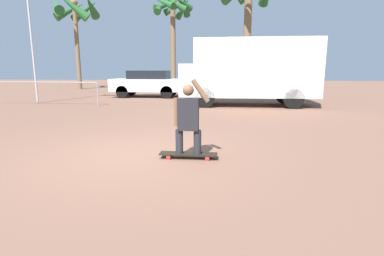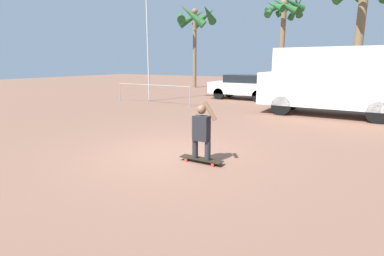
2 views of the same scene
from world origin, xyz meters
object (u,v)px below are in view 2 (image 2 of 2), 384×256
(person_skateboarder, at_px, (201,130))
(flagpole, at_px, (149,33))
(palm_tree_center_background, at_px, (285,14))
(palm_tree_far_left, at_px, (195,19))
(skateboard, at_px, (201,159))
(parked_car_white, at_px, (243,86))
(camper_van, at_px, (335,79))

(person_skateboarder, xyz_separation_m, flagpole, (-8.30, 8.46, 3.20))
(palm_tree_center_background, xyz_separation_m, palm_tree_far_left, (-7.76, -0.94, 0.01))
(skateboard, distance_m, palm_tree_center_background, 20.92)
(palm_tree_far_left, bearing_deg, parked_car_white, -41.35)
(palm_tree_far_left, distance_m, flagpole, 10.94)
(skateboard, relative_size, palm_tree_far_left, 0.14)
(camper_van, height_order, flagpole, flagpole)
(flagpole, bearing_deg, palm_tree_center_background, 66.66)
(palm_tree_far_left, bearing_deg, palm_tree_center_background, 6.93)
(parked_car_white, xyz_separation_m, palm_tree_center_background, (0.37, 7.44, 5.31))
(skateboard, height_order, parked_car_white, parked_car_white)
(skateboard, relative_size, flagpole, 0.16)
(palm_tree_far_left, height_order, flagpole, palm_tree_far_left)
(camper_van, bearing_deg, flagpole, -179.69)
(skateboard, distance_m, palm_tree_far_left, 22.69)
(palm_tree_far_left, xyz_separation_m, flagpole, (2.90, -10.32, -2.17))
(palm_tree_center_background, height_order, palm_tree_far_left, palm_tree_far_left)
(flagpole, bearing_deg, person_skateboarder, -45.53)
(camper_van, bearing_deg, palm_tree_far_left, 141.80)
(parked_car_white, distance_m, palm_tree_center_background, 9.15)
(person_skateboarder, height_order, camper_van, camper_van)
(person_skateboarder, bearing_deg, parked_car_white, 107.25)
(skateboard, height_order, palm_tree_far_left, palm_tree_far_left)
(skateboard, relative_size, parked_car_white, 0.26)
(flagpole, bearing_deg, camper_van, 0.31)
(skateboard, distance_m, flagpole, 12.48)
(palm_tree_center_background, bearing_deg, person_skateboarder, -80.11)
(palm_tree_far_left, bearing_deg, camper_van, -38.20)
(skateboard, bearing_deg, camper_van, 77.76)
(camper_van, xyz_separation_m, parked_car_white, (-5.66, 3.77, -0.78))
(camper_van, distance_m, palm_tree_center_background, 13.20)
(camper_van, xyz_separation_m, palm_tree_far_left, (-13.05, 10.27, 4.54))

